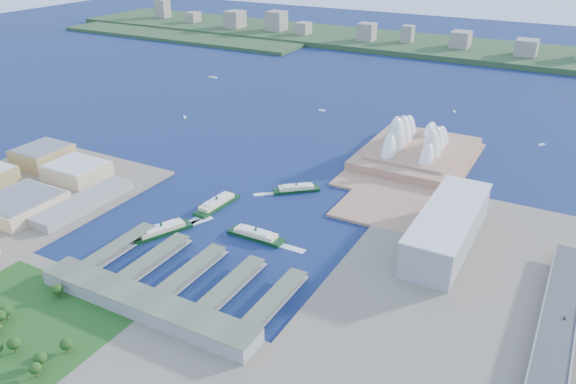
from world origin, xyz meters
The scene contains 22 objects.
ground centered at (0.00, 0.00, 0.00)m, with size 3000.00×3000.00×0.00m, color #0D183E.
south_land centered at (0.00, -210.00, 1.50)m, with size 720.00×180.00×3.00m, color #786E5C.
east_land centered at (240.00, -50.00, 1.50)m, with size 240.00×500.00×3.00m, color #786E5C.
peninsula centered at (107.50, 260.00, 1.50)m, with size 135.00×220.00×3.00m, color #A7785B.
far_shore centered at (0.00, 980.00, 6.00)m, with size 2200.00×260.00×12.00m, color #2D4926.
opera_house centered at (105.00, 280.00, 32.00)m, with size 134.00×180.00×58.00m, color white, non-canonical shape.
toaster_building centered at (195.00, 80.00, 20.50)m, with size 45.00×155.00×35.00m, color gray.
expressway centered at (300.00, -60.00, 8.93)m, with size 26.00×340.00×11.85m, color gray, non-canonical shape.
ferry_wharves centered at (14.00, -75.00, 4.65)m, with size 184.00×90.00×9.30m, color #515A44, non-canonical shape.
terminal_building centered at (15.00, -135.00, 9.00)m, with size 200.00×28.00×12.00m, color gray.
park centered at (-60.00, -190.00, 11.00)m, with size 150.00×110.00×16.00m, color #194714, non-canonical shape.
far_skyline centered at (0.00, 960.00, 39.50)m, with size 1900.00×140.00×55.00m, color gray, non-canonical shape.
ferry_a centered at (-44.21, 43.76, 5.82)m, with size 15.68×61.60×11.65m, color #0C3313, non-canonical shape.
ferry_b centered at (13.31, 119.08, 5.04)m, with size 13.58×53.34×10.09m, color #0C3313, non-canonical shape.
ferry_c centered at (-57.97, -30.75, 5.81)m, with size 15.64×61.43×11.62m, color #0C3313, non-canonical shape.
ferry_d centered at (28.07, 7.18, 5.52)m, with size 14.85×58.34×11.03m, color #0C3313, non-canonical shape.
boat_a centered at (-265.29, 268.68, 1.28)m, with size 3.32×13.30×2.56m, color white, non-canonical shape.
boat_b centered at (-91.18, 404.05, 1.45)m, with size 3.76×10.75×2.90m, color white, non-canonical shape.
boat_c centered at (242.30, 410.72, 1.29)m, with size 3.34×11.46×2.58m, color white, non-canonical shape.
boat_d centered at (-372.97, 493.67, 1.53)m, with size 3.98×18.18×3.07m, color white, non-canonical shape.
boat_e centered at (99.41, 503.33, 1.26)m, with size 3.26×10.23×2.51m, color white, non-canonical shape.
car_c centered at (304.00, -3.28, 15.45)m, with size 1.69×4.15×1.21m, color slate.
Camera 1 is at (284.41, -393.56, 280.13)m, focal length 35.00 mm.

